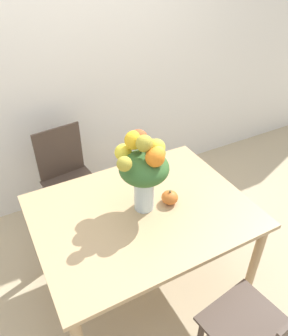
# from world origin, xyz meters

# --- Properties ---
(ground_plane) EXTENTS (12.00, 12.00, 0.00)m
(ground_plane) POSITION_xyz_m (0.00, 0.00, 0.00)
(ground_plane) COLOR tan
(wall_back) EXTENTS (8.00, 0.06, 2.70)m
(wall_back) POSITION_xyz_m (0.00, 1.28, 1.35)
(wall_back) COLOR white
(wall_back) RESTS_ON ground_plane
(dining_table) EXTENTS (1.36, 1.04, 0.73)m
(dining_table) POSITION_xyz_m (0.00, 0.00, 0.65)
(dining_table) COLOR tan
(dining_table) RESTS_ON ground_plane
(flower_vase) EXTENTS (0.35, 0.33, 0.54)m
(flower_vase) POSITION_xyz_m (0.02, 0.03, 1.05)
(flower_vase) COLOR silver
(flower_vase) RESTS_ON dining_table
(pumpkin) EXTENTS (0.11, 0.11, 0.10)m
(pumpkin) POSITION_xyz_m (0.19, -0.02, 0.78)
(pumpkin) COLOR orange
(pumpkin) RESTS_ON dining_table
(dining_chair_near_window) EXTENTS (0.47, 0.47, 0.92)m
(dining_chair_near_window) POSITION_xyz_m (-0.25, 0.85, 0.49)
(dining_chair_near_window) COLOR #47382D
(dining_chair_near_window) RESTS_ON ground_plane
(dining_chair_far_side) EXTENTS (0.47, 0.47, 0.92)m
(dining_chair_far_side) POSITION_xyz_m (0.22, -0.89, 0.49)
(dining_chair_far_side) COLOR #47382D
(dining_chair_far_side) RESTS_ON ground_plane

